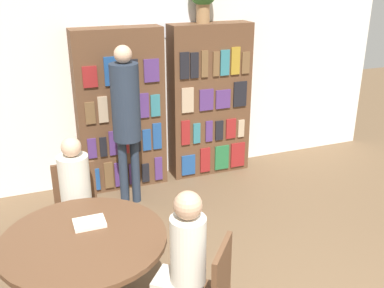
# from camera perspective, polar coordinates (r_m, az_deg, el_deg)

# --- Properties ---
(wall_back) EXTENTS (6.40, 0.07, 3.00)m
(wall_back) POSITION_cam_1_polar(r_m,az_deg,el_deg) (5.73, -3.98, 10.41)
(wall_back) COLOR silver
(wall_back) RESTS_ON ground_plane
(bookshelf_left) EXTENTS (1.06, 0.34, 1.97)m
(bookshelf_left) POSITION_cam_1_polar(r_m,az_deg,el_deg) (5.53, -9.05, 4.19)
(bookshelf_left) COLOR brown
(bookshelf_left) RESTS_ON ground_plane
(bookshelf_right) EXTENTS (1.06, 0.34, 1.97)m
(bookshelf_right) POSITION_cam_1_polar(r_m,az_deg,el_deg) (5.88, 2.23, 5.48)
(bookshelf_right) COLOR brown
(bookshelf_right) RESTS_ON ground_plane
(reading_table) EXTENTS (1.23, 1.23, 0.75)m
(reading_table) POSITION_cam_1_polar(r_m,az_deg,el_deg) (3.54, -13.46, -13.09)
(reading_table) COLOR brown
(reading_table) RESTS_ON ground_plane
(chair_left_side) EXTENTS (0.43, 0.43, 0.90)m
(chair_left_side) POSITION_cam_1_polar(r_m,az_deg,el_deg) (4.42, -14.40, -7.61)
(chair_left_side) COLOR brown
(chair_left_side) RESTS_ON ground_plane
(seated_reader_left) EXTENTS (0.29, 0.39, 1.25)m
(seated_reader_left) POSITION_cam_1_polar(r_m,az_deg,el_deg) (4.17, -14.48, -6.27)
(seated_reader_left) COLOR beige
(seated_reader_left) RESTS_ON ground_plane
(seated_reader_right) EXTENTS (0.40, 0.40, 1.26)m
(seated_reader_right) POSITION_cam_1_polar(r_m,az_deg,el_deg) (3.20, -1.27, -14.72)
(seated_reader_right) COLOR beige
(seated_reader_right) RESTS_ON ground_plane
(librarian_standing) EXTENTS (0.32, 0.59, 1.85)m
(librarian_standing) POSITION_cam_1_polar(r_m,az_deg,el_deg) (5.00, -8.37, 4.33)
(librarian_standing) COLOR #232D3D
(librarian_standing) RESTS_ON ground_plane
(open_book_on_table) EXTENTS (0.24, 0.18, 0.03)m
(open_book_on_table) POSITION_cam_1_polar(r_m,az_deg,el_deg) (3.61, -12.89, -9.74)
(open_book_on_table) COLOR silver
(open_book_on_table) RESTS_ON reading_table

